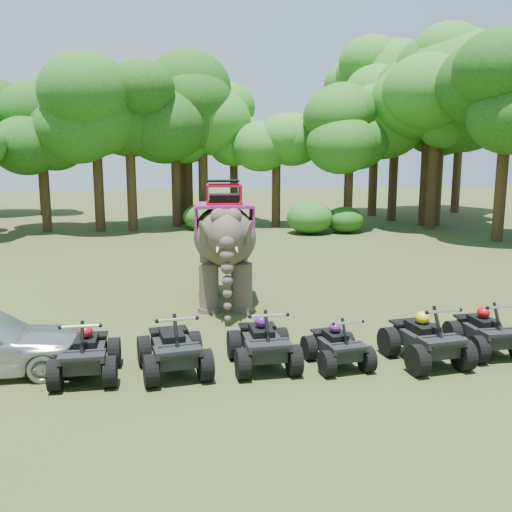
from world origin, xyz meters
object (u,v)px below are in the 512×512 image
object	(u,v)px
elephant	(225,243)
atv_1	(173,341)
atv_3	(337,340)
atv_0	(86,347)
atv_4	(426,332)
atv_2	(263,336)
atv_5	(486,326)

from	to	relation	value
elephant	atv_1	world-z (taller)	elephant
atv_1	atv_3	world-z (taller)	atv_1
atv_0	atv_4	bearing A→B (deg)	-3.23
elephant	atv_2	distance (m)	5.42
elephant	atv_2	size ratio (longest dim) A/B	2.41
elephant	atv_5	world-z (taller)	elephant
atv_2	atv_1	bearing A→B (deg)	179.60
atv_2	atv_3	size ratio (longest dim) A/B	1.18
elephant	atv_0	world-z (taller)	elephant
elephant	atv_5	xyz separation A→B (m)	(5.44, -5.24, -1.20)
elephant	atv_2	bearing A→B (deg)	-82.88
atv_3	atv_4	xyz separation A→B (m)	(1.94, -0.14, 0.12)
atv_1	atv_5	distance (m)	7.06
elephant	atv_1	distance (m)	5.70
atv_0	atv_5	size ratio (longest dim) A/B	1.02
atv_4	atv_2	bearing A→B (deg)	167.76
elephant	atv_1	bearing A→B (deg)	-102.72
atv_4	atv_5	distance (m)	1.68
atv_4	atv_5	xyz separation A→B (m)	(1.64, 0.37, -0.05)
atv_0	atv_5	bearing A→B (deg)	-0.40
atv_0	atv_2	size ratio (longest dim) A/B	0.96
atv_2	atv_3	bearing A→B (deg)	-8.45
atv_4	atv_3	bearing A→B (deg)	168.87
atv_1	atv_2	world-z (taller)	atv_1
atv_1	atv_5	bearing A→B (deg)	-7.23
atv_0	atv_4	size ratio (longest dim) A/B	0.95
atv_3	atv_2	bearing A→B (deg)	165.80
atv_1	atv_2	xyz separation A→B (m)	(1.89, 0.05, -0.01)
atv_0	atv_1	size ratio (longest dim) A/B	0.95
atv_3	atv_5	world-z (taller)	atv_5
atv_0	atv_5	distance (m)	8.82
atv_1	atv_5	size ratio (longest dim) A/B	1.07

